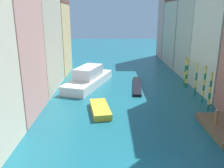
{
  "coord_description": "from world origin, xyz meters",
  "views": [
    {
      "loc": [
        -2.37,
        -12.51,
        11.03
      ],
      "look_at": [
        -2.15,
        19.8,
        1.5
      ],
      "focal_mm": 37.64,
      "sensor_mm": 36.0,
      "label": 1
    }
  ],
  "objects_px": {
    "mooring_pole_2": "(196,79)",
    "motorboat_0": "(100,109)",
    "gondola_black": "(137,86)",
    "person_on_dock": "(216,117)",
    "mooring_pole_1": "(204,84)",
    "mooring_pole_0": "(210,91)",
    "mooring_pole_3": "(187,73)",
    "vaporetto_white": "(89,78)",
    "mooring_pole_4": "(185,71)",
    "waterfront_dock": "(223,129)"
  },
  "relations": [
    {
      "from": "mooring_pole_3",
      "to": "mooring_pole_1",
      "type": "bearing_deg",
      "value": -87.22
    },
    {
      "from": "mooring_pole_0",
      "to": "mooring_pole_3",
      "type": "bearing_deg",
      "value": 88.85
    },
    {
      "from": "waterfront_dock",
      "to": "gondola_black",
      "type": "relative_size",
      "value": 0.68
    },
    {
      "from": "mooring_pole_2",
      "to": "motorboat_0",
      "type": "relative_size",
      "value": 0.81
    },
    {
      "from": "mooring_pole_4",
      "to": "motorboat_0",
      "type": "bearing_deg",
      "value": -140.67
    },
    {
      "from": "waterfront_dock",
      "to": "mooring_pole_0",
      "type": "xyz_separation_m",
      "value": [
        0.63,
        5.35,
        2.12
      ]
    },
    {
      "from": "person_on_dock",
      "to": "mooring_pole_4",
      "type": "distance_m",
      "value": 15.42
    },
    {
      "from": "person_on_dock",
      "to": "mooring_pole_1",
      "type": "distance_m",
      "value": 8.06
    },
    {
      "from": "waterfront_dock",
      "to": "mooring_pole_3",
      "type": "xyz_separation_m",
      "value": [
        0.82,
        14.74,
        2.04
      ]
    },
    {
      "from": "waterfront_dock",
      "to": "motorboat_0",
      "type": "bearing_deg",
      "value": 157.84
    },
    {
      "from": "mooring_pole_0",
      "to": "mooring_pole_2",
      "type": "relative_size",
      "value": 1.02
    },
    {
      "from": "mooring_pole_1",
      "to": "mooring_pole_2",
      "type": "height_order",
      "value": "mooring_pole_1"
    },
    {
      "from": "mooring_pole_0",
      "to": "mooring_pole_1",
      "type": "xyz_separation_m",
      "value": [
        0.5,
        3.05,
        0.06
      ]
    },
    {
      "from": "person_on_dock",
      "to": "motorboat_0",
      "type": "relative_size",
      "value": 0.27
    },
    {
      "from": "mooring_pole_2",
      "to": "mooring_pole_1",
      "type": "bearing_deg",
      "value": -88.25
    },
    {
      "from": "mooring_pole_2",
      "to": "gondola_black",
      "type": "xyz_separation_m",
      "value": [
        -7.89,
        3.95,
        -2.19
      ]
    },
    {
      "from": "mooring_pole_1",
      "to": "motorboat_0",
      "type": "bearing_deg",
      "value": -165.81
    },
    {
      "from": "mooring_pole_1",
      "to": "mooring_pole_4",
      "type": "relative_size",
      "value": 1.05
    },
    {
      "from": "mooring_pole_3",
      "to": "vaporetto_white",
      "type": "xyz_separation_m",
      "value": [
        -15.4,
        1.12,
        -1.16
      ]
    },
    {
      "from": "waterfront_dock",
      "to": "mooring_pole_3",
      "type": "distance_m",
      "value": 14.9
    },
    {
      "from": "person_on_dock",
      "to": "gondola_black",
      "type": "xyz_separation_m",
      "value": [
        -6.29,
        14.44,
        -1.12
      ]
    },
    {
      "from": "person_on_dock",
      "to": "mooring_pole_0",
      "type": "relative_size",
      "value": 0.33
    },
    {
      "from": "vaporetto_white",
      "to": "gondola_black",
      "type": "height_order",
      "value": "vaporetto_white"
    },
    {
      "from": "person_on_dock",
      "to": "mooring_pole_0",
      "type": "xyz_separation_m",
      "value": [
        1.18,
        4.74,
        1.1
      ]
    },
    {
      "from": "vaporetto_white",
      "to": "person_on_dock",
      "type": "bearing_deg",
      "value": -47.4
    },
    {
      "from": "person_on_dock",
      "to": "motorboat_0",
      "type": "height_order",
      "value": "person_on_dock"
    },
    {
      "from": "mooring_pole_1",
      "to": "mooring_pole_4",
      "type": "height_order",
      "value": "mooring_pole_1"
    },
    {
      "from": "person_on_dock",
      "to": "mooring_pole_3",
      "type": "distance_m",
      "value": 14.23
    },
    {
      "from": "mooring_pole_1",
      "to": "gondola_black",
      "type": "height_order",
      "value": "mooring_pole_1"
    },
    {
      "from": "person_on_dock",
      "to": "mooring_pole_4",
      "type": "relative_size",
      "value": 0.33
    },
    {
      "from": "waterfront_dock",
      "to": "vaporetto_white",
      "type": "distance_m",
      "value": 21.57
    },
    {
      "from": "gondola_black",
      "to": "motorboat_0",
      "type": "relative_size",
      "value": 1.72
    },
    {
      "from": "person_on_dock",
      "to": "gondola_black",
      "type": "distance_m",
      "value": 15.79
    },
    {
      "from": "person_on_dock",
      "to": "mooring_pole_4",
      "type": "bearing_deg",
      "value": 84.2
    },
    {
      "from": "gondola_black",
      "to": "mooring_pole_3",
      "type": "bearing_deg",
      "value": -2.3
    },
    {
      "from": "mooring_pole_0",
      "to": "motorboat_0",
      "type": "distance_m",
      "value": 13.1
    },
    {
      "from": "mooring_pole_0",
      "to": "mooring_pole_3",
      "type": "relative_size",
      "value": 1.04
    },
    {
      "from": "gondola_black",
      "to": "person_on_dock",
      "type": "bearing_deg",
      "value": -66.47
    },
    {
      "from": "person_on_dock",
      "to": "mooring_pole_1",
      "type": "bearing_deg",
      "value": 77.84
    },
    {
      "from": "mooring_pole_3",
      "to": "gondola_black",
      "type": "relative_size",
      "value": 0.46
    },
    {
      "from": "mooring_pole_2",
      "to": "vaporetto_white",
      "type": "bearing_deg",
      "value": 163.04
    },
    {
      "from": "person_on_dock",
      "to": "motorboat_0",
      "type": "bearing_deg",
      "value": 159.47
    },
    {
      "from": "person_on_dock",
      "to": "mooring_pole_1",
      "type": "height_order",
      "value": "mooring_pole_1"
    },
    {
      "from": "gondola_black",
      "to": "vaporetto_white",
      "type": "bearing_deg",
      "value": 173.99
    },
    {
      "from": "mooring_pole_3",
      "to": "mooring_pole_4",
      "type": "distance_m",
      "value": 1.19
    },
    {
      "from": "person_on_dock",
      "to": "mooring_pole_2",
      "type": "relative_size",
      "value": 0.33
    },
    {
      "from": "mooring_pole_2",
      "to": "motorboat_0",
      "type": "xyz_separation_m",
      "value": [
        -13.35,
        -6.09,
        -2.02
      ]
    },
    {
      "from": "mooring_pole_0",
      "to": "motorboat_0",
      "type": "height_order",
      "value": "mooring_pole_0"
    },
    {
      "from": "mooring_pole_0",
      "to": "mooring_pole_4",
      "type": "relative_size",
      "value": 1.02
    },
    {
      "from": "person_on_dock",
      "to": "mooring_pole_3",
      "type": "xyz_separation_m",
      "value": [
        1.37,
        14.13,
        1.03
      ]
    }
  ]
}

